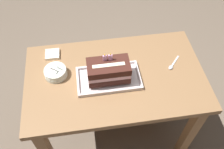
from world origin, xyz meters
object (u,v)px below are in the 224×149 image
(foil_tray, at_px, (109,79))
(birthday_cake, at_px, (108,71))
(serving_spoon_near_tray, at_px, (172,66))
(bowl_stack, at_px, (56,72))
(napkin_pile, at_px, (52,54))

(foil_tray, height_order, birthday_cake, birthday_cake)
(foil_tray, relative_size, serving_spoon_near_tray, 3.34)
(bowl_stack, distance_m, serving_spoon_near_tray, 0.68)
(foil_tray, distance_m, serving_spoon_near_tray, 0.39)
(birthday_cake, height_order, napkin_pile, birthday_cake)
(napkin_pile, bearing_deg, serving_spoon_near_tray, -15.64)
(foil_tray, bearing_deg, bowl_stack, 165.41)
(serving_spoon_near_tray, bearing_deg, foil_tray, -173.93)
(bowl_stack, distance_m, napkin_pile, 0.16)
(serving_spoon_near_tray, relative_size, napkin_pile, 1.24)
(foil_tray, relative_size, bowl_stack, 2.77)
(foil_tray, xyz_separation_m, napkin_pile, (-0.32, 0.24, 0.00))
(birthday_cake, relative_size, bowl_stack, 1.78)
(serving_spoon_near_tray, height_order, napkin_pile, napkin_pile)
(birthday_cake, distance_m, bowl_stack, 0.31)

